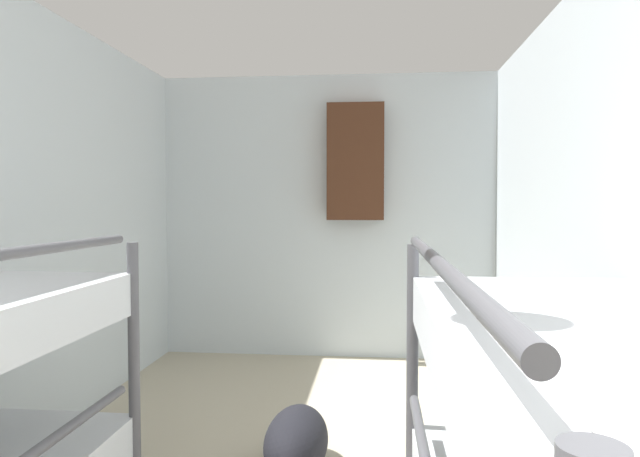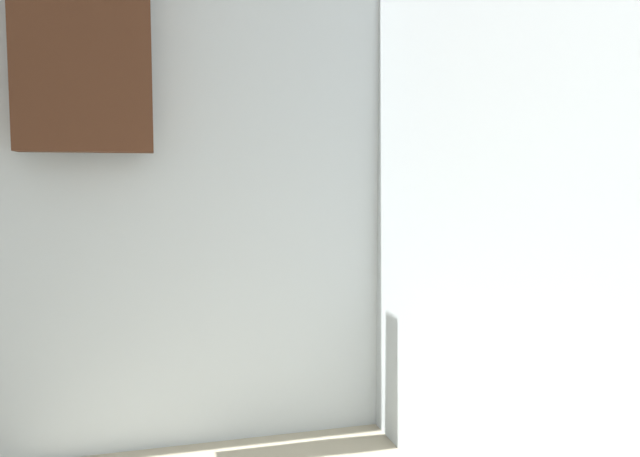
% 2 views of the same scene
% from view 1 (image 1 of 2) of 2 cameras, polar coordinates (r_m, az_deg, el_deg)
% --- Properties ---
extents(wall_back, '(2.77, 0.06, 2.26)m').
position_cam_1_polar(wall_back, '(4.60, 0.70, 1.18)').
color(wall_back, silver).
rests_on(wall_back, ground_plane).
extents(duffel_bag, '(0.29, 0.56, 0.29)m').
position_cam_1_polar(duffel_bag, '(2.79, -2.38, -20.52)').
color(duffel_bag, black).
rests_on(duffel_bag, ground_plane).
extents(hanging_coat, '(0.44, 0.12, 0.90)m').
position_cam_1_polar(hanging_coat, '(4.45, 3.57, 6.67)').
color(hanging_coat, '#472819').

